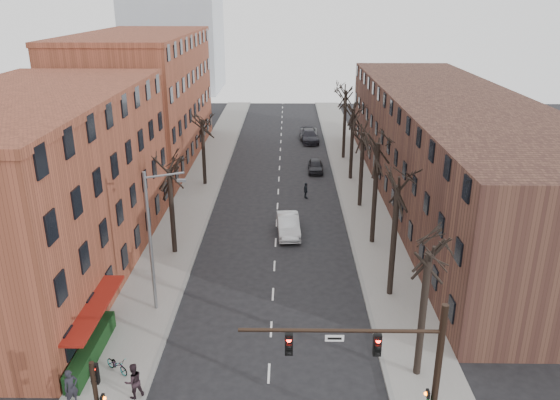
{
  "coord_description": "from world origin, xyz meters",
  "views": [
    {
      "loc": [
        0.91,
        -19.24,
        18.29
      ],
      "look_at": [
        0.36,
        18.94,
        4.0
      ],
      "focal_mm": 35.0,
      "sensor_mm": 36.0,
      "label": 1
    }
  ],
  "objects_px": {
    "pedestrian_a": "(71,388)",
    "silver_sedan": "(288,225)",
    "parked_car_mid": "(309,136)",
    "bicycle": "(117,365)",
    "parked_car_near": "(316,166)"
  },
  "relations": [
    {
      "from": "parked_car_mid",
      "to": "pedestrian_a",
      "type": "relative_size",
      "value": 2.87
    },
    {
      "from": "pedestrian_a",
      "to": "silver_sedan",
      "type": "bearing_deg",
      "value": 18.81
    },
    {
      "from": "parked_car_mid",
      "to": "bicycle",
      "type": "distance_m",
      "value": 49.4
    },
    {
      "from": "silver_sedan",
      "to": "bicycle",
      "type": "height_order",
      "value": "silver_sedan"
    },
    {
      "from": "bicycle",
      "to": "silver_sedan",
      "type": "bearing_deg",
      "value": 10.18
    },
    {
      "from": "parked_car_near",
      "to": "pedestrian_a",
      "type": "distance_m",
      "value": 39.49
    },
    {
      "from": "parked_car_near",
      "to": "pedestrian_a",
      "type": "relative_size",
      "value": 2.18
    },
    {
      "from": "parked_car_near",
      "to": "bicycle",
      "type": "height_order",
      "value": "parked_car_near"
    },
    {
      "from": "silver_sedan",
      "to": "pedestrian_a",
      "type": "height_order",
      "value": "pedestrian_a"
    },
    {
      "from": "silver_sedan",
      "to": "parked_car_mid",
      "type": "xyz_separation_m",
      "value": [
        2.8,
        30.25,
        -0.03
      ]
    },
    {
      "from": "silver_sedan",
      "to": "parked_car_near",
      "type": "bearing_deg",
      "value": 75.89
    },
    {
      "from": "silver_sedan",
      "to": "parked_car_near",
      "type": "height_order",
      "value": "silver_sedan"
    },
    {
      "from": "silver_sedan",
      "to": "parked_car_mid",
      "type": "bearing_deg",
      "value": 80.67
    },
    {
      "from": "parked_car_mid",
      "to": "pedestrian_a",
      "type": "distance_m",
      "value": 52.06
    },
    {
      "from": "parked_car_near",
      "to": "parked_car_mid",
      "type": "xyz_separation_m",
      "value": [
        -0.23,
        13.2,
        0.08
      ]
    }
  ]
}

